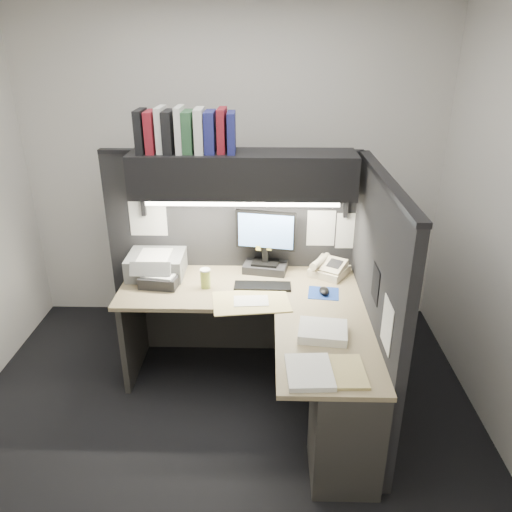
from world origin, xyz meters
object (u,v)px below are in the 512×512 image
telephone (329,269)px  notebook_stack (161,279)px  monitor (265,248)px  overhead_shelf (243,174)px  coffee_cup (205,279)px  desk (286,367)px  printer (157,264)px  keyboard (263,286)px

telephone → notebook_stack: 1.25m
monitor → overhead_shelf: bearing=-150.2°
monitor → coffee_cup: size_ratio=3.62×
notebook_stack → desk: bearing=-32.7°
telephone → printer: (-1.29, -0.02, 0.03)m
coffee_cup → notebook_stack: size_ratio=0.50×
coffee_cup → notebook_stack: (-0.33, 0.04, -0.03)m
monitor → notebook_stack: monitor is taller
coffee_cup → printer: size_ratio=0.32×
telephone → notebook_stack: (-1.23, -0.19, -0.01)m
overhead_shelf → telephone: overhead_shelf is taller
coffee_cup → notebook_stack: bearing=173.2°
monitor → printer: monitor is taller
printer → coffee_cup: bearing=-28.2°
printer → notebook_stack: size_ratio=1.54×
overhead_shelf → coffee_cup: bearing=-140.2°
keyboard → coffee_cup: 0.41m
overhead_shelf → monitor: size_ratio=3.23×
telephone → notebook_stack: size_ratio=0.94×
monitor → keyboard: size_ratio=1.19×
overhead_shelf → printer: 0.95m
monitor → telephone: 0.50m
coffee_cup → monitor: bearing=33.1°
telephone → coffee_cup: 0.93m
telephone → notebook_stack: bearing=-139.3°
desk → notebook_stack: size_ratio=6.36×
monitor → notebook_stack: (-0.75, -0.24, -0.15)m
monitor → printer: 0.82m
keyboard → telephone: bearing=24.9°
notebook_stack → printer: bearing=110.1°
telephone → coffee_cup: size_ratio=1.89×
desk → overhead_shelf: bearing=111.8°
desk → notebook_stack: 1.11m
notebook_stack → coffee_cup: bearing=-6.8°
monitor → keyboard: monitor is taller
overhead_shelf → notebook_stack: size_ratio=5.80×
coffee_cup → keyboard: bearing=1.1°
overhead_shelf → monitor: (0.16, 0.06, -0.58)m
monitor → printer: size_ratio=1.17×
desk → printer: 1.26m
printer → desk: bearing=-38.2°
desk → printer: printer is taller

